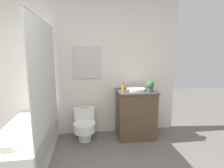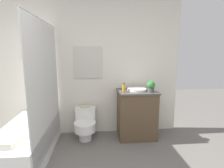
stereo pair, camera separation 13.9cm
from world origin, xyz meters
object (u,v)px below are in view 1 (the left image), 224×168
(toilet, at_px, (85,124))
(sink, at_px, (136,89))
(potted_plant, at_px, (150,86))
(book_on_tank, at_px, (84,107))
(soap_bottle, at_px, (123,88))

(toilet, xyz_separation_m, sink, (0.93, 0.01, 0.61))
(sink, xyz_separation_m, potted_plant, (0.21, -0.14, 0.08))
(sink, distance_m, potted_plant, 0.27)
(toilet, xyz_separation_m, book_on_tank, (-0.00, 0.13, 0.28))
(toilet, relative_size, soap_bottle, 3.65)
(toilet, distance_m, book_on_tank, 0.31)
(toilet, distance_m, soap_bottle, 0.95)
(toilet, relative_size, sink, 1.47)
(potted_plant, height_order, book_on_tank, potted_plant)
(potted_plant, bearing_deg, toilet, 173.80)
(book_on_tank, bearing_deg, soap_bottle, -14.05)
(sink, distance_m, soap_bottle, 0.26)
(sink, height_order, potted_plant, potted_plant)
(sink, xyz_separation_m, soap_bottle, (-0.25, -0.05, 0.05))
(book_on_tank, bearing_deg, toilet, -90.00)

